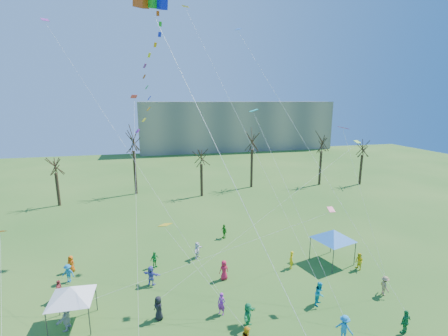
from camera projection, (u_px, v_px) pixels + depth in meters
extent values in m
cube|color=gray|center=(236.00, 126.00, 99.71)|extent=(60.00, 14.00, 15.00)
cylinder|color=black|center=(58.00, 189.00, 46.15)|extent=(0.44, 0.44, 4.98)
cylinder|color=black|center=(135.00, 173.00, 51.80)|extent=(0.44, 0.44, 7.29)
cylinder|color=black|center=(202.00, 180.00, 50.82)|extent=(0.44, 0.44, 5.31)
cylinder|color=black|center=(252.00, 168.00, 55.94)|extent=(0.44, 0.44, 6.87)
cylinder|color=black|center=(320.00, 168.00, 57.62)|extent=(0.44, 0.44, 6.31)
cylinder|color=black|center=(361.00, 170.00, 57.87)|extent=(0.44, 0.44, 5.56)
cube|color=#C23C0D|center=(141.00, 1.00, 20.83)|extent=(1.15, 1.34, 1.16)
cube|color=#149C20|center=(150.00, 2.00, 20.96)|extent=(1.15, 1.34, 1.16)
cube|color=#111BD5|center=(159.00, 2.00, 21.10)|extent=(1.15, 1.34, 1.16)
cylinder|color=white|center=(225.00, 166.00, 17.35)|extent=(0.02, 0.02, 24.08)
cylinder|color=#3F3F44|center=(47.00, 327.00, 20.12)|extent=(0.07, 0.07, 2.09)
cylinder|color=#3F3F44|center=(90.00, 321.00, 20.67)|extent=(0.07, 0.07, 2.09)
cylinder|color=#3F3F44|center=(58.00, 303.00, 22.59)|extent=(0.07, 0.07, 2.09)
cylinder|color=#3F3F44|center=(96.00, 298.00, 23.14)|extent=(0.07, 0.07, 2.09)
pyramid|color=white|center=(71.00, 292.00, 21.31)|extent=(3.99, 3.99, 0.90)
cylinder|color=#3F3F44|center=(333.00, 261.00, 28.18)|extent=(0.10, 0.10, 2.35)
cylinder|color=#3F3F44|center=(355.00, 254.00, 29.54)|extent=(0.10, 0.10, 2.35)
cylinder|color=#3F3F44|center=(310.00, 248.00, 30.68)|extent=(0.10, 0.10, 2.35)
cylinder|color=#3F3F44|center=(331.00, 242.00, 32.04)|extent=(0.10, 0.10, 2.35)
pyramid|color=blue|center=(333.00, 235.00, 29.75)|extent=(4.33, 4.33, 1.01)
imported|color=#187BC1|center=(344.00, 328.00, 20.32)|extent=(1.20, 1.30, 1.76)
imported|color=#1B7F40|center=(405.00, 322.00, 20.90)|extent=(1.08, 0.67, 1.71)
imported|color=#B9B8BF|center=(66.00, 317.00, 21.27)|extent=(0.95, 1.79, 1.84)
imported|color=black|center=(159.00, 308.00, 22.25)|extent=(0.93, 1.03, 1.77)
imported|color=purple|center=(221.00, 304.00, 22.77)|extent=(0.73, 0.72, 1.69)
imported|color=#0C96B2|center=(320.00, 293.00, 23.88)|extent=(1.14, 1.12, 1.86)
imported|color=#9E7F56|center=(385.00, 286.00, 25.05)|extent=(0.79, 1.14, 1.62)
imported|color=#CA4349|center=(59.00, 290.00, 24.33)|extent=(0.47, 1.04, 1.73)
imported|color=#5656BA|center=(151.00, 275.00, 26.44)|extent=(1.63, 1.24, 1.72)
imported|color=red|center=(224.00, 270.00, 27.24)|extent=(0.95, 0.72, 1.76)
imported|color=yellow|center=(291.00, 260.00, 29.05)|extent=(0.55, 0.69, 1.67)
imported|color=yellow|center=(359.00, 262.00, 28.80)|extent=(0.68, 0.84, 1.61)
imported|color=#1570AD|center=(68.00, 273.00, 26.81)|extent=(1.20, 0.93, 1.65)
imported|color=green|center=(155.00, 260.00, 29.24)|extent=(0.96, 0.85, 1.56)
imported|color=silver|center=(197.00, 250.00, 30.91)|extent=(1.26, 1.59, 1.69)
imported|color=#21831C|center=(224.00, 231.00, 35.46)|extent=(0.71, 1.04, 1.63)
imported|color=#E7570C|center=(71.00, 264.00, 28.45)|extent=(0.91, 0.78, 1.57)
imported|color=#229C56|center=(248.00, 315.00, 21.49)|extent=(1.47, 1.62, 1.80)
cube|color=red|center=(0.00, 232.00, 18.22)|extent=(0.65, 0.76, 0.31)
cylinder|color=white|center=(1.00, 302.00, 17.01)|extent=(0.01, 0.01, 7.55)
cube|color=#D92444|center=(134.00, 97.00, 27.13)|extent=(0.63, 0.73, 0.29)
cylinder|color=white|center=(136.00, 200.00, 22.03)|extent=(0.01, 0.01, 19.78)
cube|color=gold|center=(165.00, 225.00, 18.10)|extent=(0.87, 0.88, 0.22)
cylinder|color=white|center=(207.00, 281.00, 18.65)|extent=(0.01, 0.01, 8.22)
cube|color=#1AC8B2|center=(254.00, 110.00, 25.09)|extent=(0.67, 0.53, 0.23)
cylinder|color=white|center=(294.00, 205.00, 22.66)|extent=(0.01, 0.01, 16.07)
cube|color=blue|center=(238.00, 29.00, 32.14)|extent=(0.79, 0.82, 0.28)
cylinder|color=white|center=(304.00, 142.00, 26.47)|extent=(0.01, 0.01, 28.54)
cube|color=#B31645|center=(331.00, 209.00, 23.94)|extent=(0.51, 0.61, 0.28)
cylinder|color=white|center=(206.00, 258.00, 22.57)|extent=(0.01, 0.01, 20.23)
cube|color=#81D231|center=(357.00, 142.00, 32.04)|extent=(0.56, 0.68, 0.25)
cylinder|color=white|center=(276.00, 208.00, 27.10)|extent=(0.01, 0.01, 24.08)
cube|color=purple|center=(45.00, 20.00, 26.98)|extent=(0.84, 0.90, 0.35)
cylinder|color=white|center=(125.00, 147.00, 24.82)|extent=(0.01, 0.01, 27.15)
cube|color=#F4AB0C|center=(185.00, 6.00, 33.28)|extent=(0.86, 0.76, 0.19)
cylinder|color=white|center=(242.00, 124.00, 28.54)|extent=(0.01, 0.01, 30.11)
cube|color=#CE2277|center=(343.00, 128.00, 24.04)|extent=(0.76, 0.61, 0.19)
cylinder|color=white|center=(365.00, 205.00, 24.50)|extent=(0.01, 0.01, 12.32)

